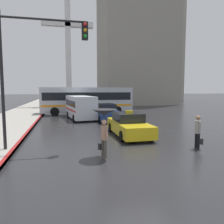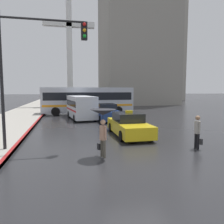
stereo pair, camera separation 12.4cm
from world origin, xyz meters
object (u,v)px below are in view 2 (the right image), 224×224
traffic_light (35,56)px  city_bus (88,99)px  pedestrian_with_umbrella (103,118)px  pedestrian_man (197,130)px  monument_cross (69,42)px  sedan_red (107,113)px  taxi (129,125)px  ambulance_van (81,106)px

traffic_light → city_bus: bearing=75.7°
city_bus → pedestrian_with_umbrella: city_bus is taller
pedestrian_man → monument_cross: size_ratio=0.09×
sedan_red → traffic_light: size_ratio=0.75×
taxi → monument_cross: (-2.94, 24.71, 10.09)m
taxi → pedestrian_with_umbrella: (-2.36, -4.13, 1.03)m
monument_cross → pedestrian_man: bearing=-79.6°
taxi → city_bus: (-1.22, 12.90, 1.09)m
city_bus → pedestrian_with_umbrella: size_ratio=5.18×
traffic_light → monument_cross: size_ratio=0.33×
taxi → ambulance_van: ambulance_van is taller
sedan_red → traffic_light: 11.53m
monument_cross → sedan_red: bearing=-80.6°
taxi → sedan_red: taxi is taller
sedan_red → pedestrian_man: pedestrian_man is taller
pedestrian_man → monument_cross: bearing=-167.1°
city_bus → pedestrian_man: size_ratio=6.52×
sedan_red → ambulance_van: 2.77m
monument_cross → traffic_light: bearing=-94.7°
ambulance_van → city_bus: size_ratio=0.52×
ambulance_van → traffic_light: bearing=67.7°
sedan_red → pedestrian_with_umbrella: pedestrian_with_umbrella is taller
pedestrian_with_umbrella → traffic_light: bearing=39.8°
city_bus → traffic_light: (-3.94, -15.42, 2.61)m
city_bus → traffic_light: traffic_light is taller
taxi → pedestrian_man: size_ratio=2.91×
city_bus → pedestrian_with_umbrella: (-1.14, -17.02, -0.06)m
taxi → sedan_red: size_ratio=1.00×
taxi → sedan_red: bearing=-89.9°
ambulance_van → traffic_light: (-2.83, -11.08, 3.10)m
traffic_light → sedan_red: bearing=62.0°
pedestrian_with_umbrella → traffic_light: 4.19m
city_bus → pedestrian_man: bearing=-168.7°
traffic_light → pedestrian_man: bearing=-9.8°
pedestrian_man → city_bus: bearing=-165.6°
city_bus → traffic_light: 16.12m
city_bus → monument_cross: 14.95m
ambulance_van → traffic_light: size_ratio=0.89×
taxi → traffic_light: 6.83m
taxi → monument_cross: 26.86m
sedan_red → pedestrian_with_umbrella: size_ratio=2.31×
pedestrian_with_umbrella → monument_cross: monument_cross is taller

